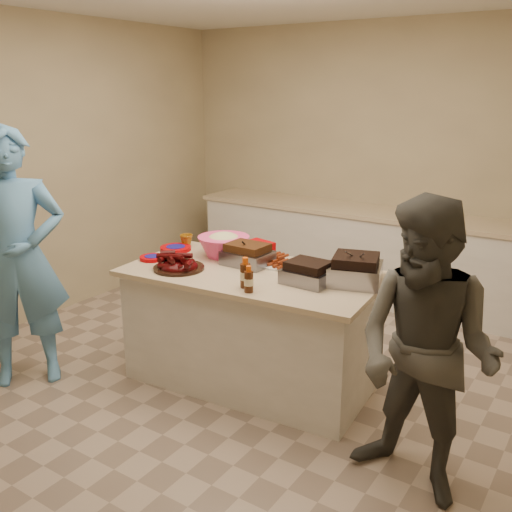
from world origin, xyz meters
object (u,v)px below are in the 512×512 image
Objects in this scene: mustard_bottle at (252,263)px; guest_gray at (413,487)px; rib_platter at (179,269)px; guest_blue at (32,377)px; bbq_bottle_a at (245,287)px; bbq_bottle_b at (249,292)px; plastic_cup at (187,246)px; coleslaw_bowl at (224,256)px; roasting_pan at (355,283)px; island at (252,379)px.

mustard_bottle reaches higher than guest_gray.
rib_platter is 0.20× the size of guest_blue.
bbq_bottle_a reaches higher than bbq_bottle_b.
guest_blue is at bearing -117.14° from plastic_cup.
coleslaw_bowl reaches higher than guest_gray.
plastic_cup is at bearing 171.41° from coleslaw_bowl.
rib_platter is 2.91× the size of mustard_bottle.
roasting_pan is 1.27m from guest_gray.
bbq_bottle_b is 1.44m from guest_gray.
coleslaw_bowl is 0.21× the size of guest_blue.
island is 0.96× the size of guest_blue.
guest_blue is (-0.92, -0.63, -0.84)m from rib_platter.
guest_blue is 2.79m from guest_gray.
mustard_bottle reaches higher than island.
guest_gray is at bearing -18.94° from plastic_cup.
mustard_bottle is at bearing -10.67° from guest_blue.
guest_blue is at bearing -145.55° from rib_platter.
bbq_bottle_a is 1.84m from guest_blue.
guest_blue is at bearing -170.51° from roasting_pan.
roasting_pan is 1.66× the size of bbq_bottle_a.
rib_platter reaches higher than mustard_bottle.
bbq_bottle_b is (0.67, -0.11, 0.00)m from rib_platter.
rib_platter is at bearing -15.07° from guest_blue.
coleslaw_bowl is at bearing -8.59° from plastic_cup.
guest_gray is (1.24, -0.21, -0.84)m from bbq_bottle_a.
bbq_bottle_b reaches higher than plastic_cup.
mustard_bottle is (-0.11, 0.15, 0.84)m from island.
island is 1.19m from plastic_cup.
roasting_pan is 0.18× the size of guest_blue.
guest_gray is (1.76, -0.69, -0.84)m from coleslaw_bowl.
plastic_cup is 0.07× the size of guest_gray.
rib_platter reaches higher than plastic_cup.
guest_gray is (1.38, -0.50, 0.00)m from island.
guest_gray is at bearing -7.14° from bbq_bottle_b.
bbq_bottle_b is (0.07, -0.06, 0.00)m from bbq_bottle_a.
mustard_bottle is at bearing -6.97° from coleslaw_bowl.
coleslaw_bowl is at bearing -2.77° from guest_blue.
plastic_cup is at bearing 125.13° from rib_platter.
roasting_pan is at bearing 19.27° from rib_platter.
bbq_bottle_a is (0.15, -0.29, 0.84)m from island.
roasting_pan is 0.72m from bbq_bottle_a.
island is at bearing 171.84° from guest_gray.
bbq_bottle_a is 0.12× the size of guest_gray.
guest_blue is at bearing -160.57° from guest_gray.
roasting_pan reaches higher than guest_blue.
island is 0.86m from mustard_bottle.
bbq_bottle_b is at bearing -150.31° from roasting_pan.
guest_gray is at bearing -21.26° from coleslaw_bowl.
island is at bearing 116.48° from bbq_bottle_a.
plastic_cup is 2.46m from guest_gray.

